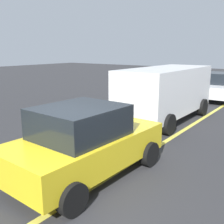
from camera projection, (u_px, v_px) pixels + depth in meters
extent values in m
plane|color=#2D2D30|center=(63.00, 205.00, 5.12)|extent=(80.00, 80.00, 0.00)
cube|color=#E0D14C|center=(142.00, 156.00, 7.46)|extent=(28.00, 0.16, 0.01)
cube|color=white|center=(166.00, 90.00, 11.01)|extent=(5.21, 2.03, 1.82)
cube|color=black|center=(140.00, 86.00, 9.30)|extent=(0.17, 1.84, 0.80)
cylinder|color=black|center=(168.00, 124.00, 9.26)|extent=(0.76, 0.26, 0.76)
cylinder|color=black|center=(122.00, 116.00, 10.43)|extent=(0.76, 0.26, 0.76)
cylinder|color=black|center=(202.00, 107.00, 12.01)|extent=(0.76, 0.26, 0.76)
cylinder|color=black|center=(162.00, 102.00, 13.18)|extent=(0.76, 0.26, 0.76)
cube|color=white|center=(218.00, 89.00, 15.72)|extent=(4.16, 1.90, 0.63)
cube|color=black|center=(220.00, 78.00, 15.74)|extent=(2.02, 1.62, 0.63)
cylinder|color=black|center=(196.00, 96.00, 15.17)|extent=(0.65, 0.24, 0.64)
cylinder|color=black|center=(209.00, 90.00, 17.40)|extent=(0.65, 0.24, 0.64)
cube|color=gold|center=(87.00, 148.00, 6.26)|extent=(4.01, 1.98, 0.69)
cube|color=black|center=(80.00, 122.00, 5.95)|extent=(1.95, 1.70, 0.69)
cylinder|color=black|center=(96.00, 139.00, 7.93)|extent=(0.65, 0.24, 0.64)
cylinder|color=black|center=(149.00, 154.00, 6.80)|extent=(0.65, 0.24, 0.64)
cylinder|color=black|center=(15.00, 170.00, 5.88)|extent=(0.65, 0.24, 0.64)
cylinder|color=black|center=(72.00, 199.00, 4.76)|extent=(0.65, 0.24, 0.64)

